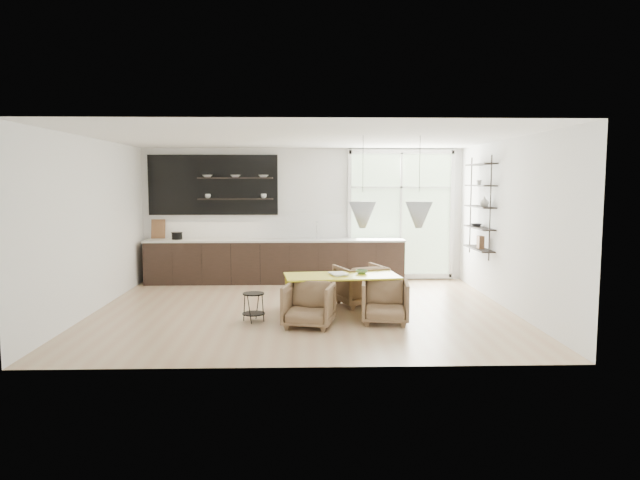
# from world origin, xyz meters

# --- Properties ---
(room) EXTENTS (7.02, 6.01, 2.91)m
(room) POSITION_xyz_m (0.58, 1.10, 1.46)
(room) COLOR tan
(room) RESTS_ON ground
(kitchen_run) EXTENTS (5.54, 0.69, 2.75)m
(kitchen_run) POSITION_xyz_m (-0.69, 2.69, 0.60)
(kitchen_run) COLOR black
(kitchen_run) RESTS_ON ground
(right_shelving) EXTENTS (0.26, 1.22, 1.90)m
(right_shelving) POSITION_xyz_m (3.36, 1.17, 1.65)
(right_shelving) COLOR black
(right_shelving) RESTS_ON ground
(dining_table) EXTENTS (1.91, 1.01, 0.67)m
(dining_table) POSITION_xyz_m (0.63, -0.41, 0.62)
(dining_table) COLOR yellow
(dining_table) RESTS_ON ground
(armchair_back_left) EXTENTS (0.73, 0.75, 0.60)m
(armchair_back_left) POSITION_xyz_m (0.15, 0.14, 0.30)
(armchair_back_left) COLOR brown
(armchair_back_left) RESTS_ON ground
(armchair_back_right) EXTENTS (0.99, 1.01, 0.73)m
(armchair_back_right) POSITION_xyz_m (1.01, 0.34, 0.36)
(armchair_back_right) COLOR brown
(armchair_back_right) RESTS_ON ground
(armchair_front_left) EXTENTS (0.85, 0.87, 0.66)m
(armchair_front_left) POSITION_xyz_m (0.09, -1.11, 0.33)
(armchair_front_left) COLOR brown
(armchair_front_left) RESTS_ON ground
(armchair_front_right) EXTENTS (0.79, 0.81, 0.66)m
(armchair_front_right) POSITION_xyz_m (1.26, -0.91, 0.33)
(armchair_front_right) COLOR brown
(armchair_front_right) RESTS_ON ground
(wire_stool) EXTENTS (0.36, 0.36, 0.45)m
(wire_stool) POSITION_xyz_m (-0.77, -0.77, 0.29)
(wire_stool) COLOR black
(wire_stool) RESTS_ON ground
(table_book) EXTENTS (0.34, 0.40, 0.03)m
(table_book) POSITION_xyz_m (0.45, -0.43, 0.68)
(table_book) COLOR white
(table_book) RESTS_ON dining_table
(table_bowl) EXTENTS (0.23, 0.23, 0.06)m
(table_bowl) POSITION_xyz_m (0.96, -0.27, 0.70)
(table_bowl) COLOR #5E8552
(table_bowl) RESTS_ON dining_table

